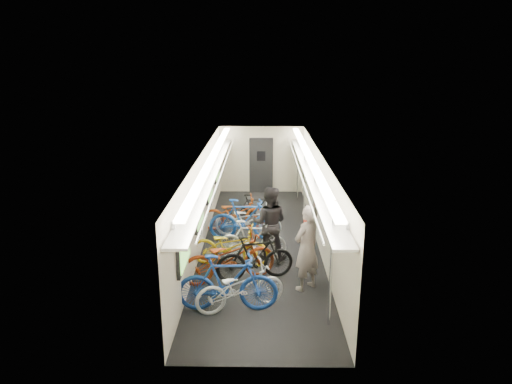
{
  "coord_description": "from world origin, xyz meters",
  "views": [
    {
      "loc": [
        0.02,
        -11.13,
        4.65
      ],
      "look_at": [
        -0.13,
        0.95,
        1.15
      ],
      "focal_mm": 32.0,
      "sensor_mm": 36.0,
      "label": 1
    }
  ],
  "objects_px": {
    "bicycle_1": "(228,283)",
    "backpack": "(310,217)",
    "passenger_near": "(307,248)",
    "bicycle_0": "(240,287)",
    "passenger_mid": "(269,223)"
  },
  "relations": [
    {
      "from": "backpack",
      "to": "passenger_near",
      "type": "bearing_deg",
      "value": -119.64
    },
    {
      "from": "passenger_mid",
      "to": "backpack",
      "type": "height_order",
      "value": "passenger_mid"
    },
    {
      "from": "bicycle_1",
      "to": "backpack",
      "type": "bearing_deg",
      "value": -44.01
    },
    {
      "from": "passenger_near",
      "to": "passenger_mid",
      "type": "relative_size",
      "value": 1.03
    },
    {
      "from": "passenger_near",
      "to": "backpack",
      "type": "bearing_deg",
      "value": -140.71
    },
    {
      "from": "bicycle_1",
      "to": "passenger_mid",
      "type": "xyz_separation_m",
      "value": [
        0.83,
        2.47,
        0.32
      ]
    },
    {
      "from": "passenger_near",
      "to": "passenger_mid",
      "type": "bearing_deg",
      "value": -105.72
    },
    {
      "from": "passenger_near",
      "to": "backpack",
      "type": "relative_size",
      "value": 4.86
    },
    {
      "from": "bicycle_0",
      "to": "backpack",
      "type": "relative_size",
      "value": 4.65
    },
    {
      "from": "bicycle_1",
      "to": "passenger_near",
      "type": "height_order",
      "value": "passenger_near"
    },
    {
      "from": "bicycle_1",
      "to": "passenger_near",
      "type": "bearing_deg",
      "value": -60.97
    },
    {
      "from": "bicycle_0",
      "to": "passenger_near",
      "type": "bearing_deg",
      "value": -78.14
    },
    {
      "from": "bicycle_0",
      "to": "passenger_near",
      "type": "relative_size",
      "value": 0.96
    },
    {
      "from": "bicycle_1",
      "to": "passenger_mid",
      "type": "relative_size",
      "value": 1.08
    },
    {
      "from": "passenger_mid",
      "to": "passenger_near",
      "type": "bearing_deg",
      "value": 124.27
    }
  ]
}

